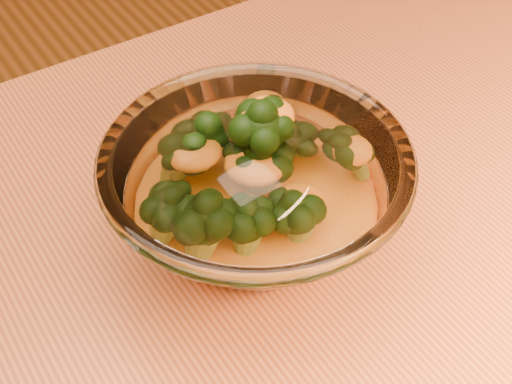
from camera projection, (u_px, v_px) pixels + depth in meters
table at (391, 351)px, 0.60m from camera, size 1.20×0.80×0.75m
glass_bowl at (256, 197)px, 0.51m from camera, size 0.22×0.22×0.10m
cheese_sauce at (256, 216)px, 0.53m from camera, size 0.13×0.13×0.04m
broccoli_heap at (245, 172)px, 0.51m from camera, size 0.16×0.14×0.09m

